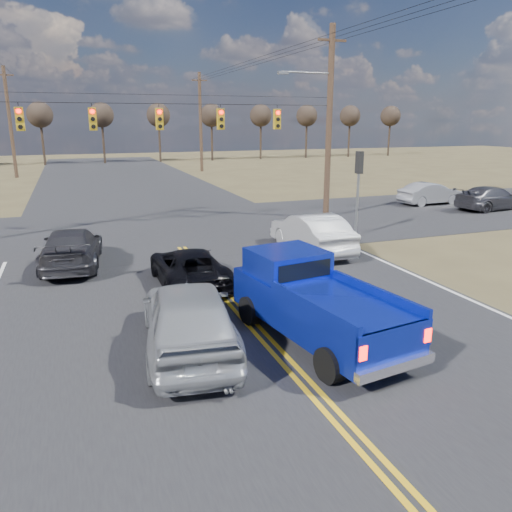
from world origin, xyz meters
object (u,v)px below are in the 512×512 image
object	(u,v)px
silver_suv	(189,316)
dgrey_car_queue	(71,248)
cross_car_east_near	(430,194)
white_car_queue	(311,233)
cross_car_east_far	(492,198)
pickup_truck	(313,302)
black_suv	(189,267)

from	to	relation	value
silver_suv	dgrey_car_queue	bearing A→B (deg)	-66.09
dgrey_car_queue	cross_car_east_near	xyz separation A→B (m)	(21.83, 7.13, -0.01)
white_car_queue	cross_car_east_near	xyz separation A→B (m)	(12.59, 8.26, -0.11)
dgrey_car_queue	cross_car_east_far	bearing A→B (deg)	-164.06
silver_suv	pickup_truck	bearing A→B (deg)	179.74
black_suv	white_car_queue	size ratio (longest dim) A/B	0.91
silver_suv	black_suv	size ratio (longest dim) A/B	1.14
dgrey_car_queue	pickup_truck	bearing A→B (deg)	128.07
black_suv	cross_car_east_near	distance (m)	21.19
pickup_truck	silver_suv	bearing A→B (deg)	163.74
pickup_truck	black_suv	xyz separation A→B (m)	(-1.93, 5.18, -0.36)
silver_suv	white_car_queue	bearing A→B (deg)	-125.49
pickup_truck	cross_car_east_near	bearing A→B (deg)	35.64
pickup_truck	cross_car_east_far	xyz separation A→B (m)	(18.48, 12.97, -0.27)
white_car_queue	cross_car_east_near	bearing A→B (deg)	-146.45
pickup_truck	cross_car_east_near	size ratio (longest dim) A/B	1.31
white_car_queue	dgrey_car_queue	xyz separation A→B (m)	(-9.24, 1.12, -0.09)
pickup_truck	silver_suv	distance (m)	3.03
pickup_truck	cross_car_east_far	distance (m)	22.58
pickup_truck	black_suv	size ratio (longest dim) A/B	1.26
pickup_truck	cross_car_east_near	distance (m)	22.81
pickup_truck	dgrey_car_queue	distance (m)	10.37
silver_suv	cross_car_east_near	world-z (taller)	silver_suv
black_suv	cross_car_east_far	xyz separation A→B (m)	(20.41, 7.79, 0.09)
pickup_truck	dgrey_car_queue	xyz separation A→B (m)	(-5.50, 8.79, -0.26)
pickup_truck	white_car_queue	xyz separation A→B (m)	(3.74, 7.67, -0.17)
black_suv	dgrey_car_queue	world-z (taller)	dgrey_car_queue
white_car_queue	dgrey_car_queue	size ratio (longest dim) A/B	1.00
white_car_queue	cross_car_east_far	distance (m)	15.66
silver_suv	dgrey_car_queue	world-z (taller)	silver_suv
cross_car_east_far	cross_car_east_near	bearing A→B (deg)	31.20
black_suv	pickup_truck	bearing A→B (deg)	110.67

